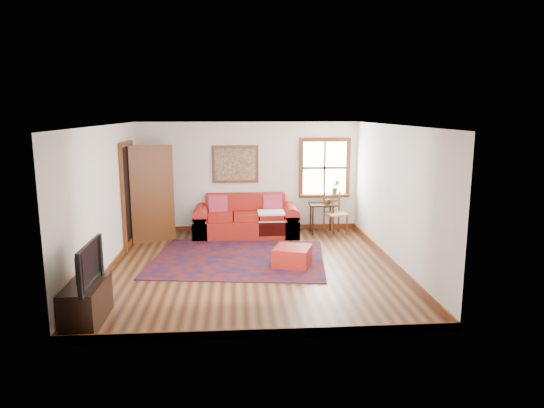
{
  "coord_description": "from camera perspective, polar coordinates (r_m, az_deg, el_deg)",
  "views": [
    {
      "loc": [
        -0.29,
        -8.25,
        2.73
      ],
      "look_at": [
        0.38,
        0.6,
        1.03
      ],
      "focal_mm": 32.0,
      "sensor_mm": 36.0,
      "label": 1
    }
  ],
  "objects": [
    {
      "name": "ladder_back_chair",
      "position": [
        10.97,
        7.35,
        -0.89
      ],
      "size": [
        0.55,
        0.54,
        0.95
      ],
      "color": "tan",
      "rests_on": "ground"
    },
    {
      "name": "red_leather_sofa",
      "position": [
        10.83,
        -3.07,
        -2.13
      ],
      "size": [
        2.3,
        0.95,
        0.9
      ],
      "color": "#9F1D14",
      "rests_on": "ground"
    },
    {
      "name": "room_envelope",
      "position": [
        8.34,
        -2.29,
        3.41
      ],
      "size": [
        5.04,
        5.54,
        2.52
      ],
      "color": "silver",
      "rests_on": "ground"
    },
    {
      "name": "ground",
      "position": [
        8.7,
        -2.21,
        -7.46
      ],
      "size": [
        5.5,
        5.5,
        0.0
      ],
      "primitive_type": "plane",
      "color": "#3B1E10",
      "rests_on": "ground"
    },
    {
      "name": "framed_artwork",
      "position": [
        11.03,
        -4.35,
        4.68
      ],
      "size": [
        1.05,
        0.07,
        0.85
      ],
      "color": "#5F2E14",
      "rests_on": "ground"
    },
    {
      "name": "side_table",
      "position": [
        11.03,
        5.89,
        -0.59
      ],
      "size": [
        0.56,
        0.42,
        0.68
      ],
      "color": "black",
      "rests_on": "ground"
    },
    {
      "name": "red_ottoman",
      "position": [
        8.72,
        2.42,
        -6.19
      ],
      "size": [
        0.78,
        0.78,
        0.35
      ],
      "primitive_type": "cube",
      "rotation": [
        0.0,
        0.0,
        -0.33
      ],
      "color": "#9F1D14",
      "rests_on": "ground"
    },
    {
      "name": "media_cabinet",
      "position": [
        6.91,
        -21.01,
        -10.78
      ],
      "size": [
        0.44,
        0.98,
        0.54
      ],
      "primitive_type": "cube",
      "color": "black",
      "rests_on": "ground"
    },
    {
      "name": "doorway",
      "position": [
        10.35,
        -14.93,
        1.25
      ],
      "size": [
        0.89,
        1.08,
        2.14
      ],
      "color": "black",
      "rests_on": "ground"
    },
    {
      "name": "candle_hurricane",
      "position": [
        7.18,
        -19.82,
        -6.89
      ],
      "size": [
        0.12,
        0.12,
        0.18
      ],
      "color": "silver",
      "rests_on": "media_cabinet"
    },
    {
      "name": "persian_rug",
      "position": [
        9.17,
        -3.94,
        -6.43
      ],
      "size": [
        3.46,
        2.91,
        0.02
      ],
      "primitive_type": "cube",
      "rotation": [
        0.0,
        0.0,
        -0.13
      ],
      "color": "#5A150C",
      "rests_on": "ground"
    },
    {
      "name": "television",
      "position": [
        6.64,
        -21.4,
        -6.66
      ],
      "size": [
        0.13,
        0.98,
        0.56
      ],
      "primitive_type": "imported",
      "rotation": [
        0.0,
        0.0,
        1.57
      ],
      "color": "black",
      "rests_on": "media_cabinet"
    },
    {
      "name": "window",
      "position": [
        11.24,
        6.36,
        3.55
      ],
      "size": [
        1.18,
        0.2,
        1.38
      ],
      "color": "white",
      "rests_on": "ground"
    }
  ]
}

